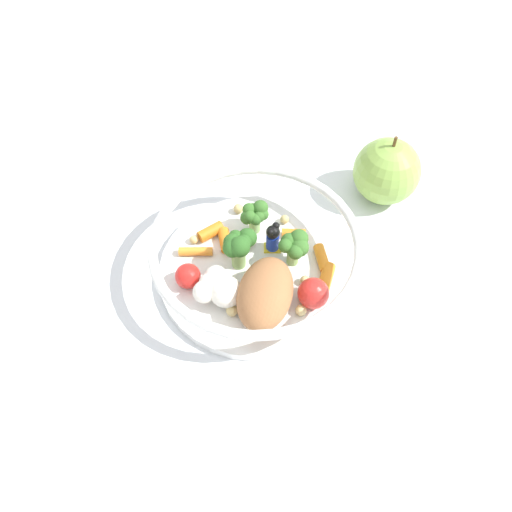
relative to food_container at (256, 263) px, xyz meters
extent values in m
plane|color=white|center=(0.01, 0.00, -0.03)|extent=(2.40, 2.40, 0.00)
cylinder|color=white|center=(0.01, 0.00, -0.03)|extent=(0.20, 0.20, 0.01)
torus|color=white|center=(0.01, 0.00, 0.02)|extent=(0.21, 0.21, 0.01)
ellipsoid|color=#9E663D|center=(-0.03, -0.03, 0.00)|extent=(0.10, 0.08, 0.05)
cylinder|color=#8EB766|center=(0.03, -0.02, -0.01)|extent=(0.01, 0.01, 0.02)
sphere|color=#386B28|center=(0.04, -0.02, 0.01)|extent=(0.02, 0.02, 0.02)
sphere|color=#386B28|center=(0.04, -0.02, 0.01)|extent=(0.02, 0.02, 0.02)
sphere|color=#386B28|center=(0.03, -0.02, 0.01)|extent=(0.01, 0.01, 0.01)
sphere|color=#386B28|center=(0.03, -0.03, 0.01)|extent=(0.02, 0.02, 0.02)
sphere|color=#386B28|center=(0.04, -0.03, 0.01)|extent=(0.02, 0.02, 0.02)
cylinder|color=#8EB766|center=(0.00, 0.02, -0.01)|extent=(0.01, 0.01, 0.02)
sphere|color=#2D6023|center=(0.01, 0.02, 0.01)|extent=(0.02, 0.02, 0.02)
sphere|color=#2D6023|center=(0.01, 0.03, 0.01)|extent=(0.01, 0.01, 0.01)
sphere|color=#2D6023|center=(0.00, 0.03, 0.02)|extent=(0.02, 0.02, 0.02)
sphere|color=#2D6023|center=(-0.01, 0.02, 0.02)|extent=(0.02, 0.02, 0.02)
sphere|color=#2D6023|center=(0.00, 0.02, 0.02)|extent=(0.02, 0.02, 0.02)
sphere|color=#2D6023|center=(0.00, 0.02, 0.02)|extent=(0.02, 0.02, 0.02)
cylinder|color=#8EB766|center=(0.05, 0.04, -0.01)|extent=(0.01, 0.01, 0.02)
sphere|color=#386B28|center=(0.06, 0.03, 0.01)|extent=(0.02, 0.02, 0.02)
sphere|color=#386B28|center=(0.05, 0.04, 0.01)|extent=(0.01, 0.01, 0.01)
sphere|color=#386B28|center=(0.05, 0.04, 0.01)|extent=(0.01, 0.01, 0.01)
sphere|color=#386B28|center=(0.04, 0.04, 0.00)|extent=(0.01, 0.01, 0.01)
sphere|color=#386B28|center=(0.04, 0.04, 0.01)|extent=(0.01, 0.01, 0.01)
sphere|color=#386B28|center=(0.04, 0.03, 0.01)|extent=(0.01, 0.01, 0.01)
sphere|color=#386B28|center=(0.05, 0.03, 0.01)|extent=(0.01, 0.01, 0.01)
sphere|color=#386B28|center=(0.05, 0.03, 0.01)|extent=(0.01, 0.01, 0.01)
sphere|color=white|center=(-0.04, 0.02, 0.00)|extent=(0.02, 0.02, 0.02)
sphere|color=white|center=(-0.05, 0.02, 0.00)|extent=(0.02, 0.02, 0.02)
sphere|color=white|center=(-0.06, 0.02, 0.00)|extent=(0.02, 0.02, 0.02)
sphere|color=white|center=(-0.04, 0.01, 0.00)|extent=(0.03, 0.03, 0.03)
cube|color=yellow|center=(0.04, 0.01, -0.02)|extent=(0.02, 0.02, 0.00)
cylinder|color=#1933B2|center=(0.04, 0.01, -0.01)|extent=(0.02, 0.02, 0.02)
sphere|color=black|center=(0.04, 0.01, 0.01)|extent=(0.01, 0.01, 0.01)
sphere|color=black|center=(0.03, 0.00, 0.01)|extent=(0.01, 0.01, 0.01)
sphere|color=black|center=(0.04, 0.01, 0.01)|extent=(0.01, 0.01, 0.01)
cylinder|color=orange|center=(-0.02, 0.07, -0.02)|extent=(0.03, 0.03, 0.01)
cylinder|color=orange|center=(0.01, 0.05, -0.01)|extent=(0.03, 0.03, 0.01)
cylinder|color=orange|center=(0.06, 0.00, -0.01)|extent=(0.02, 0.03, 0.01)
cylinder|color=orange|center=(0.01, 0.07, -0.01)|extent=(0.03, 0.02, 0.01)
cylinder|color=orange|center=(0.05, -0.05, -0.01)|extent=(0.03, 0.03, 0.01)
cylinder|color=orange|center=(0.03, -0.06, -0.01)|extent=(0.03, 0.02, 0.01)
sphere|color=red|center=(0.01, -0.06, 0.00)|extent=(0.03, 0.03, 0.03)
sphere|color=red|center=(-0.05, 0.05, -0.01)|extent=(0.03, 0.03, 0.03)
sphere|color=tan|center=(0.06, 0.07, -0.01)|extent=(0.01, 0.01, 0.01)
sphere|color=tan|center=(0.07, 0.01, -0.01)|extent=(0.01, 0.01, 0.01)
sphere|color=tan|center=(0.02, -0.01, -0.01)|extent=(0.01, 0.01, 0.01)
sphere|color=#D1B775|center=(0.03, 0.04, -0.01)|extent=(0.01, 0.01, 0.01)
sphere|color=#D1B775|center=(0.00, 0.08, -0.02)|extent=(0.01, 0.01, 0.01)
sphere|color=#D1B775|center=(-0.05, -0.01, -0.01)|extent=(0.01, 0.01, 0.01)
sphere|color=#D1B775|center=(0.03, 0.03, -0.01)|extent=(0.01, 0.01, 0.01)
sphere|color=#D1B775|center=(0.02, -0.05, -0.01)|extent=(0.01, 0.01, 0.01)
sphere|color=#D1B775|center=(-0.01, -0.06, -0.01)|extent=(0.01, 0.01, 0.01)
sphere|color=#8CB74C|center=(0.18, -0.05, 0.01)|extent=(0.08, 0.08, 0.08)
cylinder|color=brown|center=(0.18, -0.05, 0.05)|extent=(0.00, 0.00, 0.01)
camera|label=1|loc=(-0.25, -0.18, 0.44)|focal=37.22mm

